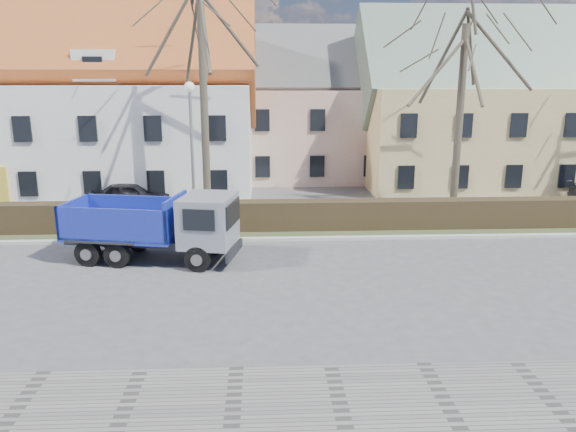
{
  "coord_description": "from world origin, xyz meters",
  "views": [
    {
      "loc": [
        0.67,
        -17.95,
        6.75
      ],
      "look_at": [
        1.6,
        2.41,
        1.6
      ],
      "focal_mm": 35.0,
      "sensor_mm": 36.0,
      "label": 1
    }
  ],
  "objects_px": {
    "cart_frame": "(183,233)",
    "streetlight": "(192,155)",
    "parked_car_a": "(131,195)",
    "dump_truck": "(146,226)"
  },
  "relations": [
    {
      "from": "dump_truck",
      "to": "cart_frame",
      "type": "relative_size",
      "value": 10.06
    },
    {
      "from": "cart_frame",
      "to": "parked_car_a",
      "type": "distance_m",
      "value": 6.97
    },
    {
      "from": "dump_truck",
      "to": "streetlight",
      "type": "distance_m",
      "value": 5.24
    },
    {
      "from": "streetlight",
      "to": "cart_frame",
      "type": "relative_size",
      "value": 10.04
    },
    {
      "from": "streetlight",
      "to": "parked_car_a",
      "type": "xyz_separation_m",
      "value": [
        -3.73,
        3.84,
        -2.58
      ]
    },
    {
      "from": "dump_truck",
      "to": "streetlight",
      "type": "bearing_deg",
      "value": 86.61
    },
    {
      "from": "streetlight",
      "to": "cart_frame",
      "type": "xyz_separation_m",
      "value": [
        -0.26,
        -2.21,
        -2.97
      ]
    },
    {
      "from": "dump_truck",
      "to": "streetlight",
      "type": "relative_size",
      "value": 1.0
    },
    {
      "from": "cart_frame",
      "to": "streetlight",
      "type": "bearing_deg",
      "value": 83.16
    },
    {
      "from": "streetlight",
      "to": "cart_frame",
      "type": "bearing_deg",
      "value": -96.84
    }
  ]
}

